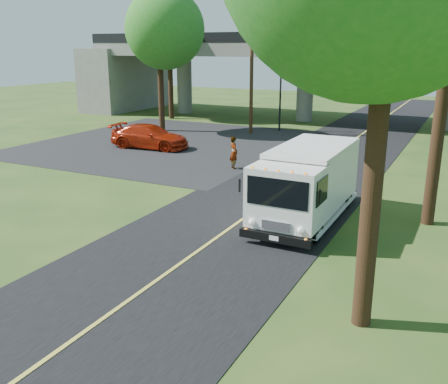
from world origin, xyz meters
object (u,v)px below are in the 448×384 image
Objects in this scene: traffic_signal at (281,88)px; red_sedan at (150,137)px; tree_left_far at (170,31)px; utility_pole at (252,70)px; tree_left_lot at (160,22)px; pedestrian at (234,153)px; step_van at (307,181)px.

traffic_signal reaches higher than red_sedan.
traffic_signal is 0.53× the size of tree_left_far.
tree_left_far is at bearing 157.57° from utility_pole.
utility_pole is at bearing -126.87° from traffic_signal.
utility_pole is 1.77× the size of red_sedan.
utility_pole is at bearing -22.43° from tree_left_far.
tree_left_lot reaches higher than tree_left_far.
tree_left_lot is (-7.79, -4.16, 4.70)m from traffic_signal.
utility_pole is 11.81m from pedestrian.
utility_pole is 1.39× the size of step_van.
traffic_signal is 20.36m from step_van.
tree_left_far is 28.46m from step_van.
step_van is 8.44m from pedestrian.
step_van is 15.64m from red_sedan.
tree_left_far is at bearing 170.35° from traffic_signal.
utility_pole reaches higher than red_sedan.
tree_left_far is 20.50m from pedestrian.
tree_left_far reaches higher than step_van.
utility_pole is 10.45m from tree_left_far.
tree_left_lot is 1.06× the size of tree_left_far.
step_van is at bearing 175.79° from pedestrian.
red_sedan is at bearing 21.47° from pedestrian.
traffic_signal is 0.80× the size of step_van.
step_van is at bearing -60.00° from utility_pole.
utility_pole reaches higher than step_van.
red_sedan is at bearing -113.36° from utility_pole.
pedestrian is (12.99, -14.42, -6.59)m from tree_left_far.
tree_left_far reaches higher than red_sedan.
red_sedan is (-3.45, -7.98, -3.86)m from utility_pole.
traffic_signal is at bearing 28.11° from tree_left_lot.
tree_left_far is (-9.29, 3.84, 2.86)m from utility_pole.
tree_left_lot is (-6.29, -2.16, 3.31)m from utility_pole.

